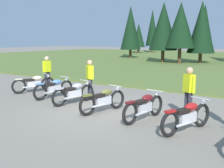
{
  "coord_description": "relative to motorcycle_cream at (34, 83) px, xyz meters",
  "views": [
    {
      "loc": [
        5.71,
        -7.77,
        2.53
      ],
      "look_at": [
        0.0,
        0.6,
        0.9
      ],
      "focal_mm": 44.82,
      "sensor_mm": 36.0,
      "label": 1
    }
  ],
  "objects": [
    {
      "name": "ground_plane",
      "position": [
        4.84,
        -1.05,
        -0.44
      ],
      "size": [
        140.0,
        140.0,
        0.0
      ],
      "primitive_type": "plane",
      "color": "gray"
    },
    {
      "name": "motorcycle_red",
      "position": [
        8.07,
        -1.52,
        0.0
      ],
      "size": [
        0.85,
        2.03,
        0.88
      ],
      "color": "black",
      "rests_on": "ground"
    },
    {
      "name": "motorcycle_maroon",
      "position": [
        6.56,
        -1.17,
        0.0
      ],
      "size": [
        0.62,
        2.09,
        0.88
      ],
      "color": "black",
      "rests_on": "ground"
    },
    {
      "name": "motorcycle_sky_blue",
      "position": [
        1.72,
        -0.35,
        0.0
      ],
      "size": [
        0.62,
        2.1,
        0.88
      ],
      "color": "black",
      "rests_on": "ground"
    },
    {
      "name": "rider_in_hivis_vest",
      "position": [
        7.67,
        -0.29,
        0.51
      ],
      "size": [
        0.46,
        0.39,
        1.67
      ],
      "color": "#2D2D38",
      "rests_on": "ground"
    },
    {
      "name": "rider_near_row_end",
      "position": [
        -0.2,
        1.04,
        0.51
      ],
      "size": [
        0.23,
        0.55,
        1.67
      ],
      "color": "#2D2D38",
      "rests_on": "ground"
    },
    {
      "name": "motorcycle_olive",
      "position": [
        4.91,
        -1.1,
        0.0
      ],
      "size": [
        0.7,
        2.08,
        0.88
      ],
      "color": "black",
      "rests_on": "ground"
    },
    {
      "name": "rider_with_back_turned",
      "position": [
        3.2,
        0.29,
        0.51
      ],
      "size": [
        0.47,
        0.38,
        1.67
      ],
      "color": "#2D2D38",
      "rests_on": "ground"
    },
    {
      "name": "motorcycle_cream",
      "position": [
        0.0,
        0.0,
        0.0
      ],
      "size": [
        1.0,
        1.96,
        0.88
      ],
      "color": "black",
      "rests_on": "ground"
    },
    {
      "name": "motorcycle_silver",
      "position": [
        3.19,
        -0.7,
        0.0
      ],
      "size": [
        0.62,
        2.09,
        0.88
      ],
      "color": "black",
      "rests_on": "ground"
    }
  ]
}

